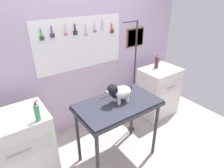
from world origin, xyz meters
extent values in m
cube|color=#BAA5C1|center=(0.00, 1.28, 1.15)|extent=(4.00, 0.06, 2.30)
cube|color=white|center=(0.01, 1.24, 1.45)|extent=(1.41, 0.02, 0.77)
cylinder|color=gray|center=(-0.55, 1.23, 1.74)|extent=(0.01, 0.02, 0.01)
cylinder|color=#3F9E50|center=(-0.55, 1.22, 1.69)|extent=(0.02, 0.02, 0.09)
cube|color=#3F9E50|center=(-0.55, 1.22, 1.61)|extent=(0.06, 0.02, 0.06)
cube|color=#333338|center=(-0.55, 1.21, 1.61)|extent=(0.05, 0.01, 0.05)
cylinder|color=gray|center=(-0.41, 1.23, 1.76)|extent=(0.01, 0.02, 0.01)
cylinder|color=#5D4891|center=(-0.41, 1.22, 1.70)|extent=(0.02, 0.02, 0.09)
cube|color=#5D4891|center=(-0.41, 1.22, 1.63)|extent=(0.06, 0.02, 0.06)
cube|color=#333338|center=(-0.41, 1.21, 1.63)|extent=(0.05, 0.01, 0.05)
cylinder|color=gray|center=(-0.22, 1.23, 1.77)|extent=(0.01, 0.02, 0.01)
cube|color=silver|center=(-0.22, 1.22, 1.70)|extent=(0.01, 0.00, 0.11)
cube|color=silver|center=(-0.21, 1.22, 1.70)|extent=(0.01, 0.00, 0.11)
torus|color=red|center=(-0.23, 1.22, 1.62)|extent=(0.03, 0.01, 0.03)
torus|color=red|center=(-0.20, 1.22, 1.62)|extent=(0.03, 0.01, 0.03)
cylinder|color=gray|center=(-0.07, 1.23, 1.75)|extent=(0.01, 0.02, 0.01)
cylinder|color=black|center=(-0.07, 1.22, 1.70)|extent=(0.02, 0.02, 0.09)
cube|color=black|center=(-0.07, 1.22, 1.62)|extent=(0.06, 0.02, 0.06)
cube|color=#333338|center=(-0.07, 1.21, 1.62)|extent=(0.05, 0.01, 0.05)
cylinder|color=gray|center=(0.09, 1.23, 1.72)|extent=(0.01, 0.02, 0.01)
cube|color=silver|center=(0.09, 1.22, 1.65)|extent=(0.01, 0.00, 0.11)
cube|color=silver|center=(0.10, 1.22, 1.65)|extent=(0.01, 0.00, 0.11)
torus|color=#6F4893|center=(0.08, 1.22, 1.58)|extent=(0.03, 0.01, 0.03)
torus|color=#6F4893|center=(0.11, 1.22, 1.58)|extent=(0.03, 0.01, 0.03)
cylinder|color=gray|center=(0.25, 1.23, 1.75)|extent=(0.01, 0.02, 0.01)
cube|color=silver|center=(0.24, 1.22, 1.68)|extent=(0.01, 0.00, 0.11)
cube|color=silver|center=(0.25, 1.22, 1.68)|extent=(0.01, 0.00, 0.11)
torus|color=black|center=(0.24, 1.22, 1.61)|extent=(0.03, 0.01, 0.03)
torus|color=black|center=(0.26, 1.22, 1.61)|extent=(0.03, 0.01, 0.03)
cylinder|color=gray|center=(0.39, 1.23, 1.75)|extent=(0.01, 0.02, 0.01)
cube|color=silver|center=(0.39, 1.22, 1.68)|extent=(0.03, 0.01, 0.13)
cylinder|color=gray|center=(0.56, 1.23, 1.70)|extent=(0.01, 0.02, 0.01)
cylinder|color=red|center=(0.56, 1.22, 1.64)|extent=(0.02, 0.02, 0.09)
cube|color=red|center=(0.56, 1.22, 1.57)|extent=(0.06, 0.02, 0.06)
cube|color=#333338|center=(0.56, 1.21, 1.57)|extent=(0.05, 0.01, 0.05)
cube|color=brown|center=(1.08, 1.24, 1.40)|extent=(0.38, 0.02, 0.32)
cube|color=#A68253|center=(1.08, 1.23, 1.40)|extent=(0.35, 0.01, 0.29)
cylinder|color=#2D2D33|center=(-0.48, 0.04, 0.43)|extent=(0.04, 0.04, 0.85)
cylinder|color=#2D2D33|center=(0.46, 0.04, 0.43)|extent=(0.04, 0.04, 0.85)
cylinder|color=#2D2D33|center=(-0.48, 0.54, 0.43)|extent=(0.04, 0.04, 0.85)
cylinder|color=#2D2D33|center=(0.46, 0.54, 0.43)|extent=(0.04, 0.04, 0.85)
cube|color=#2D2D33|center=(-0.01, 0.29, 0.87)|extent=(1.06, 0.62, 0.03)
cube|color=#2A2B37|center=(-0.01, 0.29, 0.90)|extent=(1.03, 0.60, 0.03)
cylinder|color=#2D2D33|center=(0.54, 0.62, 0.01)|extent=(0.11, 0.11, 0.01)
cylinder|color=#2D2D33|center=(0.54, 0.62, 0.91)|extent=(0.02, 0.02, 1.82)
cylinder|color=#2D2D33|center=(0.42, 0.62, 1.81)|extent=(0.24, 0.02, 0.02)
cylinder|color=white|center=(-0.02, 0.25, 0.96)|extent=(0.04, 0.04, 0.09)
cylinder|color=white|center=(-0.01, 0.34, 0.96)|extent=(0.04, 0.04, 0.09)
cylinder|color=white|center=(0.11, 0.24, 0.96)|extent=(0.04, 0.04, 0.09)
cylinder|color=white|center=(0.11, 0.33, 0.96)|extent=(0.04, 0.04, 0.09)
ellipsoid|color=white|center=(0.04, 0.29, 1.05)|extent=(0.28, 0.19, 0.15)
ellipsoid|color=black|center=(-0.05, 0.30, 1.04)|extent=(0.10, 0.13, 0.08)
sphere|color=black|center=(-0.08, 0.30, 1.12)|extent=(0.14, 0.14, 0.14)
ellipsoid|color=white|center=(-0.14, 0.30, 1.11)|extent=(0.06, 0.06, 0.04)
sphere|color=black|center=(-0.17, 0.31, 1.11)|extent=(0.02, 0.02, 0.02)
ellipsoid|color=black|center=(-0.08, 0.24, 1.13)|extent=(0.04, 0.03, 0.07)
ellipsoid|color=black|center=(-0.07, 0.36, 1.13)|extent=(0.04, 0.03, 0.07)
sphere|color=black|center=(0.17, 0.28, 1.07)|extent=(0.06, 0.06, 0.06)
cube|color=silver|center=(-1.19, 0.69, 0.47)|extent=(0.80, 0.56, 0.94)
cube|color=silver|center=(-1.19, 0.41, 0.68)|extent=(0.70, 0.01, 0.19)
cylinder|color=#99999E|center=(-1.19, 0.40, 0.68)|extent=(0.24, 0.02, 0.02)
cube|color=silver|center=(1.29, 0.75, 0.45)|extent=(0.68, 0.52, 0.90)
cube|color=silver|center=(1.29, 0.49, 0.65)|extent=(0.60, 0.01, 0.18)
cylinder|color=#99999E|center=(1.29, 0.48, 0.65)|extent=(0.20, 0.02, 0.02)
cylinder|color=#489E65|center=(-0.93, 0.47, 1.04)|extent=(0.06, 0.06, 0.20)
cylinder|color=red|center=(-0.93, 0.47, 1.15)|extent=(0.03, 0.03, 0.03)
cube|color=red|center=(-0.91, 0.47, 1.17)|extent=(0.03, 0.01, 0.01)
cylinder|color=#45241E|center=(1.27, 0.84, 1.01)|extent=(0.07, 0.07, 0.21)
cone|color=#45241E|center=(1.27, 0.84, 1.12)|extent=(0.07, 0.07, 0.02)
cylinder|color=red|center=(1.27, 0.84, 1.14)|extent=(0.03, 0.03, 0.02)
camera|label=1|loc=(-1.25, -1.33, 2.21)|focal=30.88mm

